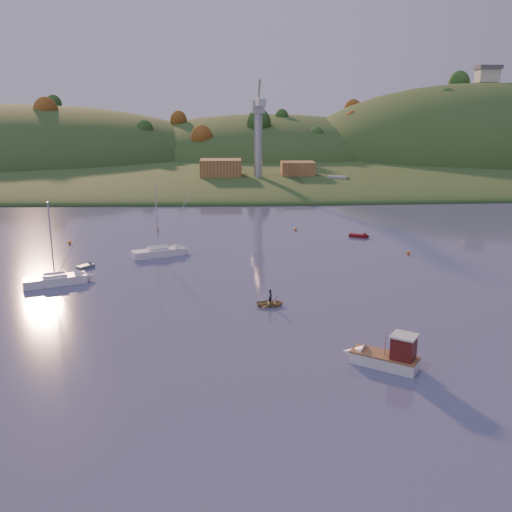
{
  "coord_description": "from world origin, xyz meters",
  "views": [
    {
      "loc": [
        -5.85,
        -32.14,
        20.98
      ],
      "look_at": [
        -2.68,
        34.49,
        3.45
      ],
      "focal_mm": 40.0,
      "sensor_mm": 36.0,
      "label": 1
    }
  ],
  "objects_px": {
    "sailboat_near": "(55,279)",
    "grey_dinghy": "(89,266)",
    "fishing_boat": "(380,355)",
    "canoe": "(270,303)",
    "red_tender": "(362,236)",
    "sailboat_far": "(158,252)"
  },
  "relations": [
    {
      "from": "sailboat_near",
      "to": "grey_dinghy",
      "type": "relative_size",
      "value": 3.67
    },
    {
      "from": "sailboat_far",
      "to": "grey_dinghy",
      "type": "relative_size",
      "value": 3.72
    },
    {
      "from": "sailboat_near",
      "to": "red_tender",
      "type": "relative_size",
      "value": 2.83
    },
    {
      "from": "canoe",
      "to": "sailboat_near",
      "type": "bearing_deg",
      "value": 66.75
    },
    {
      "from": "red_tender",
      "to": "sailboat_far",
      "type": "bearing_deg",
      "value": -137.57
    },
    {
      "from": "sailboat_far",
      "to": "fishing_boat",
      "type": "bearing_deg",
      "value": -81.7
    },
    {
      "from": "sailboat_near",
      "to": "canoe",
      "type": "bearing_deg",
      "value": -41.99
    },
    {
      "from": "fishing_boat",
      "to": "grey_dinghy",
      "type": "bearing_deg",
      "value": -10.98
    },
    {
      "from": "canoe",
      "to": "grey_dinghy",
      "type": "distance_m",
      "value": 28.69
    },
    {
      "from": "canoe",
      "to": "grey_dinghy",
      "type": "xyz_separation_m",
      "value": [
        -23.4,
        16.61,
        -0.1
      ]
    },
    {
      "from": "sailboat_near",
      "to": "fishing_boat",
      "type": "bearing_deg",
      "value": -58.2
    },
    {
      "from": "grey_dinghy",
      "to": "red_tender",
      "type": "bearing_deg",
      "value": -30.24
    },
    {
      "from": "fishing_boat",
      "to": "sailboat_near",
      "type": "bearing_deg",
      "value": -1.21
    },
    {
      "from": "grey_dinghy",
      "to": "fishing_boat",
      "type": "bearing_deg",
      "value": -96.88
    },
    {
      "from": "sailboat_far",
      "to": "sailboat_near",
      "type": "bearing_deg",
      "value": -153.31
    },
    {
      "from": "fishing_boat",
      "to": "canoe",
      "type": "distance_m",
      "value": 17.05
    },
    {
      "from": "sailboat_near",
      "to": "grey_dinghy",
      "type": "xyz_separation_m",
      "value": [
        2.25,
        7.69,
        -0.47
      ]
    },
    {
      "from": "sailboat_far",
      "to": "canoe",
      "type": "bearing_deg",
      "value": -79.52
    },
    {
      "from": "sailboat_near",
      "to": "grey_dinghy",
      "type": "height_order",
      "value": "sailboat_near"
    },
    {
      "from": "sailboat_near",
      "to": "red_tender",
      "type": "distance_m",
      "value": 49.37
    },
    {
      "from": "fishing_boat",
      "to": "grey_dinghy",
      "type": "distance_m",
      "value": 44.61
    },
    {
      "from": "fishing_boat",
      "to": "sailboat_far",
      "type": "distance_m",
      "value": 43.42
    }
  ]
}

